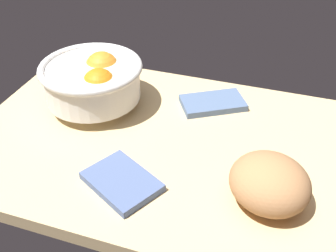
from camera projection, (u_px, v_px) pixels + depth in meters
The scene contains 5 objects.
ground_plane at pixel (156, 144), 83.19cm from camera, with size 77.14×53.60×3.00cm, color #DABA81.
fruit_bowl at pixel (94, 80), 88.05cm from camera, with size 22.70×22.70×11.81cm.
bread_loaf at pixel (269, 183), 65.92cm from camera, with size 13.80×13.12×8.57cm, color #B67E50.
napkin_folded at pixel (213, 103), 91.46cm from camera, with size 14.20×8.11×1.52cm, color slate.
napkin_spare at pixel (122, 182), 71.12cm from camera, with size 13.14×9.38×1.51cm, color slate.
Camera 1 is at (-22.52, 60.25, 51.44)cm, focal length 42.52 mm.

